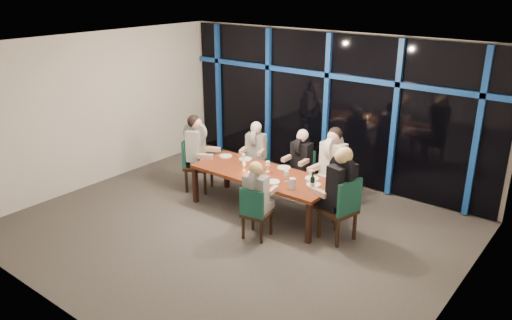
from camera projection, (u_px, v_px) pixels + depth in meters
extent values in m
plane|color=#4F4B46|center=(234.00, 228.00, 8.37)|extent=(7.00, 7.00, 0.00)
cube|color=silver|center=(329.00, 107.00, 10.07)|extent=(7.00, 0.04, 3.00)
cube|color=silver|center=(60.00, 210.00, 5.63)|extent=(7.00, 0.04, 3.00)
cube|color=silver|center=(98.00, 109.00, 9.87)|extent=(0.04, 6.00, 3.00)
cube|color=silver|center=(460.00, 202.00, 5.83)|extent=(0.04, 6.00, 3.00)
cube|color=white|center=(231.00, 47.00, 7.33)|extent=(7.00, 6.00, 0.04)
cube|color=black|center=(328.00, 107.00, 10.03)|extent=(6.86, 0.04, 2.94)
cube|color=navy|center=(219.00, 89.00, 11.66)|extent=(0.10, 0.10, 2.94)
cube|color=navy|center=(268.00, 98.00, 10.83)|extent=(0.10, 0.10, 2.94)
cube|color=navy|center=(326.00, 108.00, 9.99)|extent=(0.10, 0.10, 2.94)
cube|color=navy|center=(395.00, 120.00, 9.15)|extent=(0.10, 0.10, 2.94)
cube|color=navy|center=(477.00, 134.00, 8.31)|extent=(0.10, 0.10, 2.94)
cube|color=navy|center=(328.00, 75.00, 9.76)|extent=(6.86, 0.10, 0.10)
cube|color=#FF2D14|center=(388.00, 79.00, 9.39)|extent=(0.60, 0.05, 0.35)
cube|color=brown|center=(263.00, 175.00, 8.71)|extent=(2.60, 1.00, 0.06)
cube|color=black|center=(195.00, 185.00, 9.23)|extent=(0.08, 0.08, 0.69)
cube|color=black|center=(309.00, 223.00, 7.80)|extent=(0.08, 0.08, 0.69)
cube|color=black|center=(227.00, 171.00, 9.89)|extent=(0.08, 0.08, 0.69)
cube|color=black|center=(337.00, 204.00, 8.45)|extent=(0.08, 0.08, 0.69)
cube|color=black|center=(255.00, 166.00, 9.96)|extent=(0.53, 0.53, 0.06)
cube|color=#1B5744|center=(258.00, 151.00, 10.04)|extent=(0.41, 0.18, 0.46)
cube|color=black|center=(245.00, 178.00, 9.94)|extent=(0.05, 0.05, 0.39)
cube|color=black|center=(260.00, 180.00, 9.84)|extent=(0.05, 0.05, 0.39)
cube|color=black|center=(250.00, 172.00, 10.23)|extent=(0.05, 0.05, 0.39)
cube|color=black|center=(266.00, 174.00, 10.13)|extent=(0.05, 0.05, 0.39)
cube|color=black|center=(300.00, 176.00, 9.46)|extent=(0.43, 0.43, 0.06)
cube|color=#1B5744|center=(305.00, 161.00, 9.52)|extent=(0.42, 0.06, 0.46)
cube|color=black|center=(287.00, 187.00, 9.51)|extent=(0.04, 0.04, 0.39)
cube|color=black|center=(302.00, 192.00, 9.32)|extent=(0.04, 0.04, 0.39)
cube|color=black|center=(297.00, 182.00, 9.76)|extent=(0.04, 0.04, 0.39)
cube|color=black|center=(312.00, 186.00, 9.57)|extent=(0.04, 0.04, 0.39)
cube|color=black|center=(330.00, 184.00, 8.93)|extent=(0.53, 0.53, 0.06)
cube|color=#1B5744|center=(338.00, 166.00, 8.98)|extent=(0.49, 0.10, 0.54)
cube|color=black|center=(315.00, 197.00, 9.01)|extent=(0.05, 0.05, 0.45)
cube|color=black|center=(332.00, 203.00, 8.76)|extent=(0.05, 0.05, 0.45)
cube|color=black|center=(327.00, 191.00, 9.27)|extent=(0.05, 0.05, 0.45)
cube|color=black|center=(345.00, 197.00, 9.03)|extent=(0.05, 0.05, 0.45)
cube|color=black|center=(199.00, 167.00, 9.73)|extent=(0.63, 0.63, 0.06)
cube|color=#1B5744|center=(188.00, 152.00, 9.68)|extent=(0.24, 0.46, 0.53)
cube|color=black|center=(205.00, 184.00, 9.60)|extent=(0.06, 0.06, 0.45)
cube|color=black|center=(212.00, 176.00, 9.95)|extent=(0.06, 0.06, 0.45)
cube|color=black|center=(186.00, 182.00, 9.69)|extent=(0.06, 0.06, 0.45)
cube|color=black|center=(194.00, 174.00, 10.04)|extent=(0.06, 0.06, 0.45)
cube|color=black|center=(338.00, 210.00, 7.88)|extent=(0.60, 0.60, 0.07)
cube|color=#1B5744|center=(350.00, 198.00, 7.62)|extent=(0.17, 0.50, 0.55)
cube|color=black|center=(336.00, 217.00, 8.24)|extent=(0.05, 0.05, 0.46)
cube|color=black|center=(319.00, 224.00, 8.01)|extent=(0.05, 0.05, 0.46)
cube|color=black|center=(355.00, 226.00, 7.95)|extent=(0.05, 0.05, 0.46)
cube|color=black|center=(337.00, 234.00, 7.71)|extent=(0.05, 0.05, 0.46)
cube|color=black|center=(257.00, 213.00, 7.97)|extent=(0.48, 0.48, 0.06)
cube|color=#1B5744|center=(252.00, 204.00, 7.73)|extent=(0.42, 0.12, 0.46)
cube|color=black|center=(271.00, 224.00, 8.11)|extent=(0.04, 0.04, 0.39)
cube|color=black|center=(253.00, 219.00, 8.26)|extent=(0.04, 0.04, 0.39)
cube|color=black|center=(262.00, 232.00, 7.83)|extent=(0.04, 0.04, 0.39)
cube|color=black|center=(243.00, 228.00, 7.98)|extent=(0.04, 0.04, 0.39)
cube|color=black|center=(253.00, 163.00, 9.83)|extent=(0.44, 0.47, 0.13)
cube|color=black|center=(256.00, 147.00, 9.85)|extent=(0.42, 0.33, 0.52)
cylinder|color=black|center=(256.00, 137.00, 9.78)|extent=(0.21, 0.40, 0.39)
sphere|color=tan|center=(256.00, 129.00, 9.71)|extent=(0.19, 0.19, 0.19)
sphere|color=silver|center=(256.00, 127.00, 9.73)|extent=(0.21, 0.21, 0.21)
cube|color=tan|center=(243.00, 150.00, 9.72)|extent=(0.16, 0.29, 0.07)
cube|color=tan|center=(261.00, 152.00, 9.61)|extent=(0.16, 0.29, 0.07)
cube|color=black|center=(297.00, 173.00, 9.35)|extent=(0.34, 0.40, 0.13)
cube|color=black|center=(302.00, 156.00, 9.35)|extent=(0.38, 0.23, 0.52)
cylinder|color=black|center=(302.00, 145.00, 9.28)|extent=(0.10, 0.39, 0.39)
sphere|color=tan|center=(302.00, 137.00, 9.21)|extent=(0.19, 0.19, 0.19)
sphere|color=silver|center=(303.00, 135.00, 9.23)|extent=(0.21, 0.21, 0.21)
cube|color=tan|center=(287.00, 158.00, 9.30)|extent=(0.08, 0.28, 0.07)
cube|color=tan|center=(304.00, 162.00, 9.09)|extent=(0.08, 0.28, 0.07)
cube|color=silver|center=(326.00, 180.00, 8.81)|extent=(0.43, 0.48, 0.15)
cube|color=silver|center=(333.00, 159.00, 8.80)|extent=(0.45, 0.30, 0.60)
cylinder|color=silver|center=(334.00, 147.00, 8.72)|extent=(0.15, 0.46, 0.45)
sphere|color=tan|center=(334.00, 136.00, 8.64)|extent=(0.22, 0.22, 0.22)
sphere|color=black|center=(335.00, 134.00, 8.65)|extent=(0.25, 0.25, 0.25)
cube|color=tan|center=(314.00, 168.00, 8.81)|extent=(0.12, 0.33, 0.09)
cube|color=tan|center=(334.00, 174.00, 8.54)|extent=(0.12, 0.33, 0.09)
cube|color=black|center=(205.00, 162.00, 9.66)|extent=(0.56, 0.53, 0.15)
cube|color=black|center=(196.00, 144.00, 9.58)|extent=(0.40, 0.49, 0.60)
cylinder|color=black|center=(195.00, 133.00, 9.50)|extent=(0.45, 0.28, 0.45)
sphere|color=tan|center=(196.00, 123.00, 9.43)|extent=(0.22, 0.22, 0.22)
sphere|color=black|center=(194.00, 121.00, 9.43)|extent=(0.25, 0.25, 0.25)
cube|color=tan|center=(205.00, 156.00, 9.38)|extent=(0.33, 0.21, 0.09)
cube|color=tan|center=(212.00, 149.00, 9.77)|extent=(0.33, 0.21, 0.09)
cube|color=black|center=(332.00, 201.00, 7.94)|extent=(0.54, 0.50, 0.15)
cube|color=black|center=(342.00, 184.00, 7.69)|extent=(0.36, 0.49, 0.62)
cylinder|color=black|center=(343.00, 169.00, 7.60)|extent=(0.48, 0.22, 0.46)
sphere|color=tan|center=(342.00, 156.00, 7.55)|extent=(0.23, 0.23, 0.23)
sphere|color=tan|center=(345.00, 155.00, 7.51)|extent=(0.25, 0.25, 0.25)
cube|color=tan|center=(338.00, 185.00, 8.07)|extent=(0.34, 0.16, 0.09)
cube|color=tan|center=(319.00, 192.00, 7.82)|extent=(0.34, 0.16, 0.09)
cube|color=black|center=(260.00, 206.00, 8.03)|extent=(0.39, 0.44, 0.13)
cube|color=black|center=(256.00, 192.00, 7.80)|extent=(0.40, 0.28, 0.52)
cylinder|color=black|center=(256.00, 180.00, 7.73)|extent=(0.16, 0.40, 0.39)
sphere|color=tan|center=(257.00, 169.00, 7.69)|extent=(0.19, 0.19, 0.19)
sphere|color=tan|center=(255.00, 168.00, 7.65)|extent=(0.21, 0.21, 0.21)
cube|color=tan|center=(273.00, 190.00, 7.91)|extent=(0.12, 0.29, 0.07)
cube|color=tan|center=(252.00, 186.00, 8.07)|extent=(0.12, 0.29, 0.07)
cylinder|color=white|center=(245.00, 159.00, 9.34)|extent=(0.24, 0.24, 0.01)
cylinder|color=white|center=(284.00, 168.00, 8.92)|extent=(0.24, 0.24, 0.01)
cylinder|color=white|center=(312.00, 178.00, 8.45)|extent=(0.24, 0.24, 0.01)
cylinder|color=white|center=(226.00, 156.00, 9.50)|extent=(0.24, 0.24, 0.01)
cylinder|color=white|center=(313.00, 184.00, 8.21)|extent=(0.24, 0.24, 0.01)
cylinder|color=white|center=(273.00, 182.00, 8.31)|extent=(0.24, 0.24, 0.01)
cylinder|color=black|center=(312.00, 184.00, 7.92)|extent=(0.07, 0.07, 0.24)
cylinder|color=black|center=(313.00, 175.00, 7.86)|extent=(0.03, 0.03, 0.09)
cylinder|color=silver|center=(312.00, 184.00, 7.92)|extent=(0.08, 0.08, 0.07)
cylinder|color=silver|center=(292.00, 184.00, 8.01)|extent=(0.10, 0.10, 0.19)
cylinder|color=silver|center=(295.00, 184.00, 7.97)|extent=(0.02, 0.02, 0.13)
cylinder|color=#F9A54A|center=(250.00, 172.00, 8.70)|extent=(0.05, 0.05, 0.03)
cylinder|color=silver|center=(244.00, 170.00, 8.82)|extent=(0.06, 0.06, 0.01)
cylinder|color=silver|center=(244.00, 168.00, 8.80)|extent=(0.01, 0.01, 0.09)
cylinder|color=silver|center=(244.00, 164.00, 8.78)|extent=(0.06, 0.06, 0.06)
cylinder|color=white|center=(268.00, 172.00, 8.76)|extent=(0.07, 0.07, 0.01)
cylinder|color=white|center=(268.00, 168.00, 8.74)|extent=(0.01, 0.01, 0.11)
cylinder|color=white|center=(268.00, 163.00, 8.70)|extent=(0.08, 0.08, 0.08)
cylinder|color=white|center=(286.00, 181.00, 8.34)|extent=(0.07, 0.07, 0.01)
cylinder|color=white|center=(286.00, 178.00, 8.32)|extent=(0.01, 0.01, 0.11)
cylinder|color=white|center=(286.00, 173.00, 8.29)|extent=(0.07, 0.07, 0.08)
cylinder|color=silver|center=(244.00, 162.00, 9.20)|extent=(0.06, 0.06, 0.01)
cylinder|color=silver|center=(244.00, 160.00, 9.18)|extent=(0.01, 0.01, 0.10)
cylinder|color=silver|center=(244.00, 155.00, 9.15)|extent=(0.07, 0.07, 0.07)
cylinder|color=silver|center=(311.00, 180.00, 8.39)|extent=(0.07, 0.07, 0.01)
cylinder|color=silver|center=(311.00, 177.00, 8.37)|extent=(0.01, 0.01, 0.10)
cylinder|color=silver|center=(311.00, 172.00, 8.34)|extent=(0.07, 0.07, 0.07)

